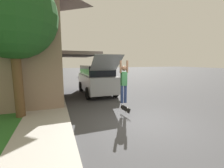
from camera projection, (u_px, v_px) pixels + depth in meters
The scene contains 7 objects.
ground_plane at pixel (144, 123), 5.84m from camera, with size 120.00×120.00×0.00m, color #3D3D3F.
sidewalk at pixel (50, 96), 10.12m from camera, with size 1.80×80.00×0.10m.
lawn_tree_near at pixel (12, 15), 5.71m from camera, with size 3.40×3.40×5.77m.
suv_parked at pixel (96, 79), 11.01m from camera, with size 2.10×5.24×2.77m.
car_down_street at pixel (87, 73), 23.05m from camera, with size 1.86×4.40×1.42m.
skateboarder at pixel (124, 81), 6.71m from camera, with size 0.41×0.22×1.92m.
skateboard at pixel (125, 109), 6.68m from camera, with size 0.19×0.79×0.25m.
Camera 1 is at (-3.15, -4.75, 2.34)m, focal length 24.00 mm.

